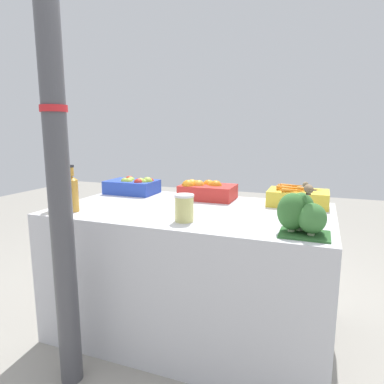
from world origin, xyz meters
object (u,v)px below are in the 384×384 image
object	(u,v)px
pickle_jar	(184,208)
sparrow_bird	(308,188)
orange_crate	(206,190)
juice_bottle_amber	(72,192)
apple_crate	(134,186)
broccoli_pile	(302,215)
carrot_crate	(298,197)
support_pole	(55,126)
juice_bottle_golden	(57,193)

from	to	relation	value
pickle_jar	sparrow_bird	size ratio (longest dim) A/B	1.08
sparrow_bird	pickle_jar	bearing A→B (deg)	66.30
orange_crate	juice_bottle_amber	world-z (taller)	juice_bottle_amber
orange_crate	juice_bottle_amber	xyz separation A→B (m)	(-0.60, -0.62, 0.05)
apple_crate	broccoli_pile	distance (m)	1.37
carrot_crate	juice_bottle_amber	xyz separation A→B (m)	(-1.20, -0.62, 0.06)
orange_crate	juice_bottle_amber	size ratio (longest dim) A/B	1.34
support_pole	juice_bottle_golden	world-z (taller)	support_pole
apple_crate	orange_crate	size ratio (longest dim) A/B	1.00
apple_crate	orange_crate	world-z (taller)	orange_crate
support_pole	carrot_crate	size ratio (longest dim) A/B	7.04
orange_crate	pickle_jar	size ratio (longest dim) A/B	2.56
apple_crate	broccoli_pile	size ratio (longest dim) A/B	1.53
broccoli_pile	juice_bottle_amber	distance (m)	1.26
carrot_crate	juice_bottle_golden	xyz separation A→B (m)	(-1.31, -0.62, 0.05)
carrot_crate	juice_bottle_amber	size ratio (longest dim) A/B	1.34
support_pole	orange_crate	distance (m)	1.11
orange_crate	sparrow_bird	world-z (taller)	sparrow_bird
orange_crate	broccoli_pile	distance (m)	0.89
orange_crate	juice_bottle_golden	size ratio (longest dim) A/B	1.44
pickle_jar	support_pole	bearing A→B (deg)	-144.11
apple_crate	pickle_jar	world-z (taller)	pickle_jar
broccoli_pile	juice_bottle_amber	size ratio (longest dim) A/B	0.88
juice_bottle_golden	juice_bottle_amber	bearing A→B (deg)	-0.00
sparrow_bird	carrot_crate	bearing A→B (deg)	-13.73
broccoli_pile	sparrow_bird	size ratio (longest dim) A/B	1.81
orange_crate	sparrow_bird	distance (m)	0.94
support_pole	apple_crate	world-z (taller)	support_pole
apple_crate	juice_bottle_amber	bearing A→B (deg)	-93.39
support_pole	pickle_jar	xyz separation A→B (m)	(0.48, 0.35, -0.41)
apple_crate	pickle_jar	size ratio (longest dim) A/B	2.56
orange_crate	pickle_jar	bearing A→B (deg)	-82.17
juice_bottle_amber	orange_crate	bearing A→B (deg)	45.95
apple_crate	juice_bottle_golden	xyz separation A→B (m)	(-0.15, -0.62, 0.05)
apple_crate	orange_crate	bearing A→B (deg)	-0.34
juice_bottle_golden	juice_bottle_amber	size ratio (longest dim) A/B	0.93
broccoli_pile	sparrow_bird	world-z (taller)	sparrow_bird
juice_bottle_golden	pickle_jar	xyz separation A→B (m)	(0.79, 0.03, -0.03)
apple_crate	sparrow_bird	xyz separation A→B (m)	(1.24, -0.63, 0.15)
juice_bottle_golden	juice_bottle_amber	world-z (taller)	juice_bottle_amber
sparrow_bird	juice_bottle_golden	bearing A→B (deg)	69.03
pickle_jar	sparrow_bird	distance (m)	0.62
support_pole	sparrow_bird	distance (m)	1.16
carrot_crate	orange_crate	bearing A→B (deg)	-179.71
carrot_crate	broccoli_pile	bearing A→B (deg)	-84.44
support_pole	juice_bottle_golden	xyz separation A→B (m)	(-0.31, 0.32, -0.38)
support_pole	pickle_jar	distance (m)	0.72
broccoli_pile	sparrow_bird	bearing A→B (deg)	-48.88
carrot_crate	sparrow_bird	size ratio (longest dim) A/B	2.76
carrot_crate	broccoli_pile	distance (m)	0.61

